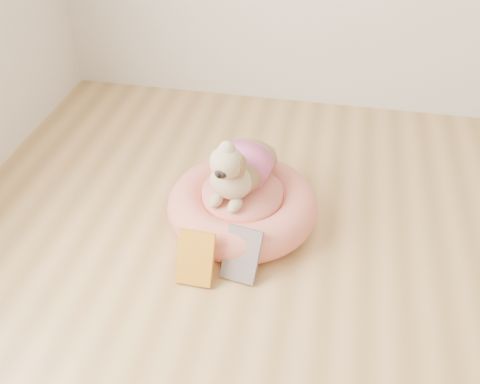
% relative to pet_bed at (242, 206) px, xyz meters
% --- Properties ---
extents(pet_bed, '(0.62, 0.62, 0.16)m').
position_rel_pet_bed_xyz_m(pet_bed, '(0.00, 0.00, 0.00)').
color(pet_bed, '#FB7562').
rests_on(pet_bed, floor).
extents(dog, '(0.34, 0.44, 0.29)m').
position_rel_pet_bed_xyz_m(dog, '(-0.02, 0.01, 0.23)').
color(dog, brown).
rests_on(dog, pet_bed).
extents(book_yellow, '(0.13, 0.12, 0.19)m').
position_rel_pet_bed_xyz_m(book_yellow, '(-0.11, -0.34, 0.02)').
color(book_yellow, yellow).
rests_on(book_yellow, floor).
extents(book_white, '(0.15, 0.14, 0.18)m').
position_rel_pet_bed_xyz_m(book_white, '(0.05, -0.29, 0.01)').
color(book_white, silver).
rests_on(book_white, floor).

